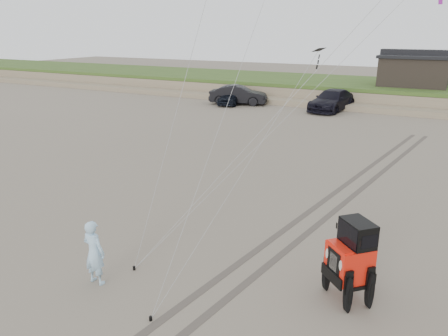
{
  "coord_description": "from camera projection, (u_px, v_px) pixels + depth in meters",
  "views": [
    {
      "loc": [
        5.96,
        -8.93,
        6.92
      ],
      "look_at": [
        -0.41,
        3.0,
        2.6
      ],
      "focal_mm": 35.0,
      "sensor_mm": 36.0,
      "label": 1
    }
  ],
  "objects": [
    {
      "name": "jeep",
      "position": [
        349.0,
        269.0,
        11.48
      ],
      "size": [
        4.84,
        4.9,
        1.79
      ],
      "primitive_type": null,
      "rotation": [
        0.0,
        0.0,
        -0.77
      ],
      "color": "red",
      "rests_on": "ground"
    },
    {
      "name": "truck_a",
      "position": [
        231.0,
        97.0,
        41.78
      ],
      "size": [
        2.53,
        4.6,
        1.48
      ],
      "primitive_type": "imported",
      "rotation": [
        0.0,
        0.0,
        0.19
      ],
      "color": "black",
      "rests_on": "ground"
    },
    {
      "name": "truck_c",
      "position": [
        332.0,
        100.0,
        38.57
      ],
      "size": [
        3.29,
        6.47,
        1.8
      ],
      "primitive_type": "imported",
      "rotation": [
        0.0,
        0.0,
        -0.13
      ],
      "color": "black",
      "rests_on": "ground"
    },
    {
      "name": "stake_aux",
      "position": [
        151.0,
        318.0,
        10.83
      ],
      "size": [
        0.08,
        0.08,
        0.12
      ],
      "primitive_type": "cylinder",
      "color": "black",
      "rests_on": "ground"
    },
    {
      "name": "ground",
      "position": [
        187.0,
        286.0,
        12.28
      ],
      "size": [
        160.0,
        160.0,
        0.0
      ],
      "primitive_type": "plane",
      "color": "#6B6054",
      "rests_on": "ground"
    },
    {
      "name": "truck_b",
      "position": [
        238.0,
        95.0,
        41.69
      ],
      "size": [
        5.77,
        3.33,
        1.8
      ],
      "primitive_type": "imported",
      "rotation": [
        0.0,
        0.0,
        1.85
      ],
      "color": "black",
      "rests_on": "ground"
    },
    {
      "name": "stake_main",
      "position": [
        134.0,
        268.0,
        13.11
      ],
      "size": [
        0.08,
        0.08,
        0.12
      ],
      "primitive_type": "cylinder",
      "color": "black",
      "rests_on": "ground"
    },
    {
      "name": "tire_tracks",
      "position": [
        332.0,
        204.0,
        18.11
      ],
      "size": [
        5.22,
        29.74,
        0.01
      ],
      "color": "#4C443D",
      "rests_on": "ground"
    },
    {
      "name": "man",
      "position": [
        94.0,
        252.0,
        12.2
      ],
      "size": [
        0.71,
        0.47,
        1.91
      ],
      "primitive_type": "imported",
      "rotation": [
        0.0,
        0.0,
        3.13
      ],
      "color": "#93BCE4",
      "rests_on": "ground"
    },
    {
      "name": "cabin",
      "position": [
        414.0,
        69.0,
        41.49
      ],
      "size": [
        6.4,
        5.4,
        3.35
      ],
      "color": "black",
      "rests_on": "dune_ridge"
    },
    {
      "name": "dune_ridge",
      "position": [
        390.0,
        93.0,
        43.54
      ],
      "size": [
        160.0,
        14.25,
        1.73
      ],
      "color": "#7A6B54",
      "rests_on": "ground"
    }
  ]
}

